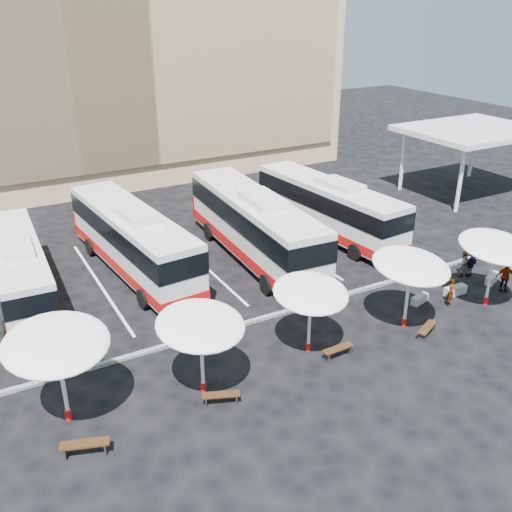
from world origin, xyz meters
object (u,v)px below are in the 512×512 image
sunshade_1 (200,325)px  passenger_3 (470,262)px  bus_2 (254,224)px  sunshade_0 (56,344)px  wood_bench_2 (338,350)px  wood_bench_1 (221,396)px  conc_bench_1 (455,290)px  wood_bench_0 (85,446)px  passenger_2 (505,277)px  passenger_0 (451,292)px  bus_3 (328,206)px  sunshade_2 (311,293)px  conc_bench_2 (492,278)px  bus_0 (19,268)px  wood_bench_3 (427,329)px  conc_bench_0 (420,299)px  bus_1 (132,238)px  sunshade_4 (496,247)px  sunshade_3 (411,266)px  passenger_1 (463,264)px

sunshade_1 → passenger_3: size_ratio=2.43×
bus_2 → passenger_3: bearing=-37.3°
sunshade_0 → wood_bench_2: size_ratio=2.78×
wood_bench_1 → conc_bench_1: conc_bench_1 is taller
wood_bench_0 → passenger_2: 22.57m
sunshade_0 → wood_bench_2: (11.23, -1.57, -2.97)m
passenger_0 → sunshade_1: bearing=137.0°
bus_3 → wood_bench_0: bearing=-151.9°
sunshade_1 → passenger_3: sunshade_1 is taller
sunshade_2 → conc_bench_2: sunshade_2 is taller
bus_0 → passenger_2: bearing=-24.7°
bus_0 → sunshade_1: sunshade_1 is taller
bus_0 → wood_bench_1: (5.30, -12.57, -1.43)m
wood_bench_3 → passenger_3: 7.43m
wood_bench_1 → wood_bench_3: 10.51m
bus_0 → sunshade_0: bearing=-88.1°
bus_2 → conc_bench_2: 13.67m
conc_bench_0 → bus_0: bearing=149.8°
conc_bench_0 → conc_bench_1: (2.28, -0.25, 0.03)m
bus_1 → bus_2: size_ratio=0.95×
bus_2 → wood_bench_2: 11.19m
wood_bench_3 → conc_bench_2: size_ratio=1.24×
sunshade_4 → conc_bench_0: 4.50m
bus_2 → wood_bench_1: bus_2 is taller
passenger_3 → sunshade_3: bearing=15.0°
wood_bench_1 → conc_bench_1: bearing=7.8°
sunshade_3 → wood_bench_2: sunshade_3 is taller
bus_1 → conc_bench_1: bus_1 is taller
wood_bench_0 → conc_bench_2: size_ratio=1.41×
sunshade_2 → wood_bench_3: (5.53, -1.62, -2.56)m
sunshade_2 → conc_bench_2: bearing=3.1°
sunshade_0 → wood_bench_2: bearing=-8.0°
bus_0 → sunshade_3: sunshade_3 is taller
wood_bench_2 → wood_bench_1: bearing=-176.3°
passenger_2 → conc_bench_0: bearing=-164.1°
bus_1 → wood_bench_0: bus_1 is taller
sunshade_3 → passenger_0: (3.43, 0.39, -2.43)m
bus_2 → passenger_1: bearing=-37.9°
passenger_1 → passenger_0: bearing=51.0°
sunshade_3 → wood_bench_3: size_ratio=2.81×
passenger_0 → passenger_3: bearing=-15.0°
bus_1 → conc_bench_1: (13.93, -10.92, -1.82)m
wood_bench_3 → passenger_3: bearing=27.8°
conc_bench_0 → passenger_1: size_ratio=0.73×
bus_2 → passenger_2: 14.08m
wood_bench_3 → conc_bench_0: bearing=52.1°
sunshade_0 → passenger_3: size_ratio=2.45×
sunshade_0 → wood_bench_3: (15.88, -2.17, -2.98)m
sunshade_4 → wood_bench_1: bearing=-178.2°
wood_bench_3 → passenger_1: size_ratio=1.00×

